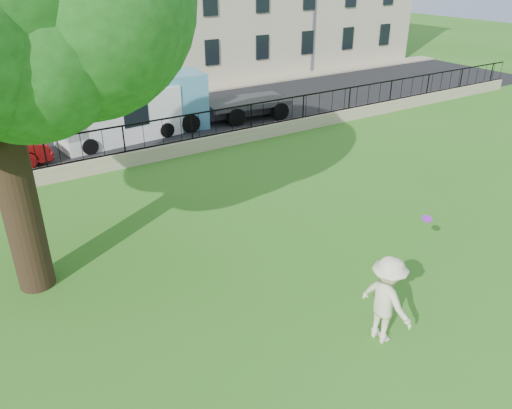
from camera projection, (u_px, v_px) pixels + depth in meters
ground at (310, 332)px, 11.30m from camera, size 120.00×120.00×0.00m
retaining_wall at (126, 159)px, 20.21m from camera, size 50.00×0.40×0.60m
iron_railing at (124, 139)px, 19.83m from camera, size 50.00×0.05×1.13m
street at (93, 135)px, 23.89m from camera, size 60.00×9.00×0.01m
sidewalk at (66, 109)px, 27.78m from camera, size 60.00×1.40×0.12m
man at (386, 300)px, 10.69m from camera, size 0.83×1.37×2.07m
frisbee at (427, 219)px, 12.80m from camera, size 0.34×0.33×0.12m
white_van at (118, 115)px, 22.85m from camera, size 5.67×2.65×2.31m
blue_truck at (224, 95)px, 25.47m from camera, size 6.65×3.08×2.69m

